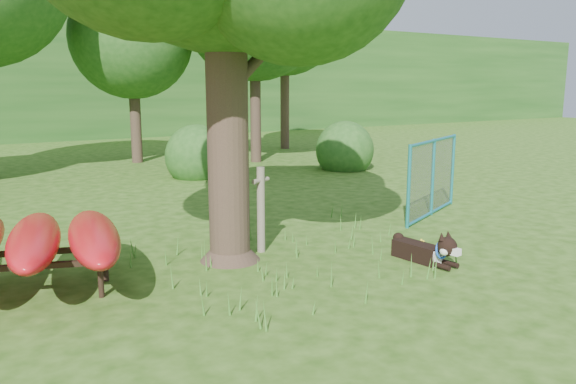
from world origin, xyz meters
TOP-DOWN VIEW (x-y plane):
  - ground at (0.00, 0.00)m, footprint 80.00×80.00m
  - wooden_post at (-0.03, 1.63)m, footprint 0.36×0.21m
  - kayak_rack at (-3.61, 1.64)m, footprint 3.12×3.36m
  - husky_dog at (1.76, -0.16)m, footprint 0.40×1.23m
  - fence_section at (4.13, 2.05)m, footprint 2.42×1.16m
  - wildflower_clump at (2.00, 0.20)m, footprint 0.11×0.09m
  - bg_tree_c at (1.50, 13.00)m, footprint 4.00×4.00m
  - bg_tree_d at (5.00, 11.00)m, footprint 4.80×4.80m
  - bg_tree_e at (8.00, 14.00)m, footprint 4.60×4.60m
  - shrub_right at (6.50, 8.00)m, footprint 1.80×1.80m
  - shrub_mid at (2.00, 9.00)m, footprint 1.80×1.80m
  - wooded_hillside at (0.00, 28.00)m, footprint 80.00×12.00m

SIDE VIEW (x-z plane):
  - ground at x=0.00m, z-range 0.00..0.00m
  - shrub_right at x=6.50m, z-range -0.90..0.90m
  - shrub_mid at x=2.00m, z-range -0.90..0.90m
  - wildflower_clump at x=2.00m, z-range 0.07..0.31m
  - husky_dog at x=1.76m, z-range -0.08..0.47m
  - kayak_rack at x=-3.61m, z-range 0.24..1.14m
  - wooden_post at x=-0.03m, z-range 0.04..1.38m
  - fence_section at x=4.13m, z-range -0.51..2.05m
  - wooded_hillside at x=0.00m, z-range 0.00..6.00m
  - bg_tree_c at x=1.50m, z-range 1.05..7.17m
  - bg_tree_d at x=5.00m, z-range 1.33..8.83m
  - bg_tree_e at x=8.00m, z-range 1.46..9.01m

